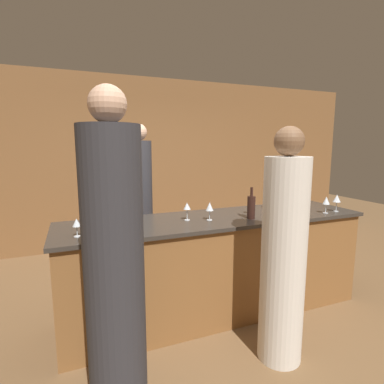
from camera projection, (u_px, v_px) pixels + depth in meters
name	position (u px, v px, depth m)	size (l,w,h in m)	color
ground_plane	(216.00, 310.00, 3.10)	(14.00, 14.00, 0.00)	brown
back_wall	(154.00, 162.00, 5.16)	(8.00, 0.06, 2.80)	brown
bar_counter	(217.00, 265.00, 3.02)	(3.03, 0.77, 0.99)	brown
bartender	(141.00, 211.00, 3.54)	(0.28, 0.28, 1.93)	#2D2D33
guest_0	(283.00, 256.00, 2.29)	(0.34, 0.34, 1.83)	silver
guest_1	(115.00, 273.00, 1.77)	(0.35, 0.35, 2.01)	#2D2D33
wine_bottle_0	(251.00, 207.00, 2.87)	(0.08, 0.08, 0.31)	black
wine_bottle_1	(131.00, 214.00, 2.57)	(0.08, 0.08, 0.28)	black
ice_bucket	(278.00, 200.00, 3.28)	(0.17, 0.17, 0.22)	silver
wine_glass_0	(250.00, 202.00, 3.07)	(0.06, 0.06, 0.17)	silver
wine_glass_1	(187.00, 207.00, 2.81)	(0.07, 0.07, 0.17)	silver
wine_glass_2	(326.00, 201.00, 3.10)	(0.07, 0.07, 0.17)	silver
wine_glass_3	(210.00, 207.00, 2.81)	(0.07, 0.07, 0.17)	silver
wine_glass_4	(77.00, 223.00, 2.30)	(0.06, 0.06, 0.14)	silver
wine_glass_5	(337.00, 199.00, 3.18)	(0.08, 0.08, 0.18)	silver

